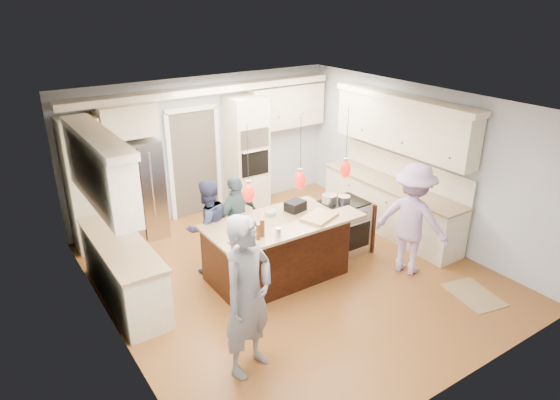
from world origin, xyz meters
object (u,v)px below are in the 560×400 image
(person_bar_end, at_px, (248,296))
(refrigerator, at_px, (135,190))
(kitchen_island, at_px, (277,249))
(person_far_left, at_px, (208,227))
(island_range, at_px, (343,227))

(person_bar_end, bearing_deg, refrigerator, 69.10)
(kitchen_island, height_order, person_far_left, person_far_left)
(person_bar_end, relative_size, person_far_left, 1.30)
(island_range, bearing_deg, person_far_left, 162.12)
(refrigerator, relative_size, person_far_left, 1.18)
(island_range, height_order, person_far_left, person_far_left)
(kitchen_island, relative_size, island_range, 2.28)
(island_range, distance_m, person_bar_end, 3.26)
(island_range, bearing_deg, person_bar_end, -150.26)
(refrigerator, xyz_separation_m, island_range, (2.71, -2.49, -0.44))
(kitchen_island, bearing_deg, refrigerator, 116.90)
(kitchen_island, height_order, person_bar_end, person_bar_end)
(kitchen_island, xyz_separation_m, island_range, (1.41, 0.08, -0.03))
(person_bar_end, distance_m, person_far_left, 2.39)
(kitchen_island, relative_size, person_far_left, 1.38)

